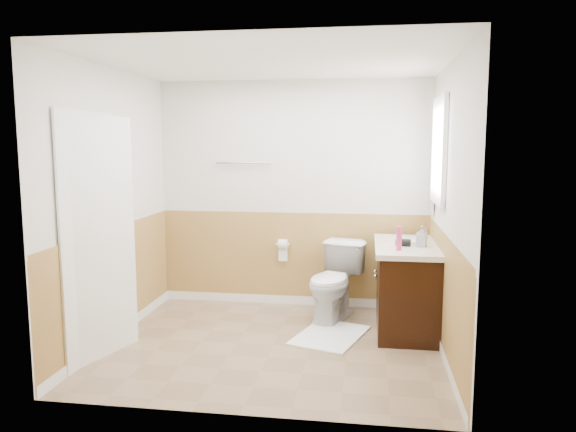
% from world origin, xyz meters
% --- Properties ---
extents(floor, '(3.00, 3.00, 0.00)m').
position_xyz_m(floor, '(0.00, 0.00, 0.00)').
color(floor, '#8C7051').
rests_on(floor, ground).
extents(ceiling, '(3.00, 3.00, 0.00)m').
position_xyz_m(ceiling, '(0.00, 0.00, 2.50)').
color(ceiling, white).
rests_on(ceiling, floor).
extents(wall_back, '(3.00, 0.00, 3.00)m').
position_xyz_m(wall_back, '(0.00, 1.30, 1.25)').
color(wall_back, silver).
rests_on(wall_back, floor).
extents(wall_front, '(3.00, 0.00, 3.00)m').
position_xyz_m(wall_front, '(0.00, -1.30, 1.25)').
color(wall_front, silver).
rests_on(wall_front, floor).
extents(wall_left, '(0.00, 3.00, 3.00)m').
position_xyz_m(wall_left, '(-1.50, 0.00, 1.25)').
color(wall_left, silver).
rests_on(wall_left, floor).
extents(wall_right, '(0.00, 3.00, 3.00)m').
position_xyz_m(wall_right, '(1.50, 0.00, 1.25)').
color(wall_right, silver).
rests_on(wall_right, floor).
extents(wainscot_back, '(3.00, 0.00, 3.00)m').
position_xyz_m(wainscot_back, '(0.00, 1.29, 0.50)').
color(wainscot_back, tan).
rests_on(wainscot_back, floor).
extents(wainscot_front, '(3.00, 0.00, 3.00)m').
position_xyz_m(wainscot_front, '(0.00, -1.29, 0.50)').
color(wainscot_front, tan).
rests_on(wainscot_front, floor).
extents(wainscot_left, '(0.00, 2.60, 2.60)m').
position_xyz_m(wainscot_left, '(-1.49, 0.00, 0.50)').
color(wainscot_left, tan).
rests_on(wainscot_left, floor).
extents(wainscot_right, '(0.00, 2.60, 2.60)m').
position_xyz_m(wainscot_right, '(1.49, 0.00, 0.50)').
color(wainscot_right, tan).
rests_on(wainscot_right, floor).
extents(toilet, '(0.66, 0.88, 0.79)m').
position_xyz_m(toilet, '(0.50, 0.82, 0.40)').
color(toilet, white).
rests_on(toilet, floor).
extents(bath_mat, '(0.77, 0.93, 0.02)m').
position_xyz_m(bath_mat, '(0.50, 0.29, 0.01)').
color(bath_mat, white).
rests_on(bath_mat, floor).
extents(vanity_cabinet, '(0.55, 1.10, 0.80)m').
position_xyz_m(vanity_cabinet, '(1.21, 0.61, 0.40)').
color(vanity_cabinet, black).
rests_on(vanity_cabinet, floor).
extents(vanity_knob_left, '(0.03, 0.03, 0.03)m').
position_xyz_m(vanity_knob_left, '(0.91, 0.51, 0.55)').
color(vanity_knob_left, '#BBBAC1').
rests_on(vanity_knob_left, vanity_cabinet).
extents(vanity_knob_right, '(0.03, 0.03, 0.03)m').
position_xyz_m(vanity_knob_right, '(0.91, 0.71, 0.55)').
color(vanity_knob_right, silver).
rests_on(vanity_knob_right, vanity_cabinet).
extents(countertop, '(0.60, 1.15, 0.05)m').
position_xyz_m(countertop, '(1.20, 0.61, 0.83)').
color(countertop, white).
rests_on(countertop, vanity_cabinet).
extents(sink_basin, '(0.36, 0.36, 0.02)m').
position_xyz_m(sink_basin, '(1.21, 0.76, 0.86)').
color(sink_basin, white).
rests_on(sink_basin, countertop).
extents(faucet, '(0.02, 0.02, 0.14)m').
position_xyz_m(faucet, '(1.39, 0.76, 0.92)').
color(faucet, '#B5B4BB').
rests_on(faucet, countertop).
extents(lotion_bottle, '(0.05, 0.05, 0.22)m').
position_xyz_m(lotion_bottle, '(1.11, 0.29, 0.96)').
color(lotion_bottle, '#D33670').
rests_on(lotion_bottle, countertop).
extents(soap_dispenser, '(0.11, 0.11, 0.20)m').
position_xyz_m(soap_dispenser, '(1.33, 0.50, 0.95)').
color(soap_dispenser, '#8B909D').
rests_on(soap_dispenser, countertop).
extents(hair_dryer_body, '(0.14, 0.07, 0.07)m').
position_xyz_m(hair_dryer_body, '(1.16, 0.50, 0.89)').
color(hair_dryer_body, black).
rests_on(hair_dryer_body, countertop).
extents(hair_dryer_handle, '(0.03, 0.03, 0.07)m').
position_xyz_m(hair_dryer_handle, '(1.13, 0.49, 0.86)').
color(hair_dryer_handle, black).
rests_on(hair_dryer_handle, countertop).
extents(mirror_panel, '(0.02, 0.35, 0.90)m').
position_xyz_m(mirror_panel, '(1.48, 1.10, 1.55)').
color(mirror_panel, silver).
rests_on(mirror_panel, wall_right).
extents(window_frame, '(0.04, 0.80, 1.00)m').
position_xyz_m(window_frame, '(1.47, 0.59, 1.75)').
color(window_frame, white).
rests_on(window_frame, wall_right).
extents(window_glass, '(0.01, 0.70, 0.90)m').
position_xyz_m(window_glass, '(1.49, 0.59, 1.75)').
color(window_glass, white).
rests_on(window_glass, wall_right).
extents(door, '(0.29, 0.78, 2.04)m').
position_xyz_m(door, '(-1.40, -0.45, 1.02)').
color(door, white).
rests_on(door, wall_left).
extents(door_frame, '(0.02, 0.92, 2.10)m').
position_xyz_m(door_frame, '(-1.48, -0.45, 1.03)').
color(door_frame, white).
rests_on(door_frame, wall_left).
extents(door_knob, '(0.06, 0.06, 0.06)m').
position_xyz_m(door_knob, '(-1.34, -0.12, 0.95)').
color(door_knob, silver).
rests_on(door_knob, door).
extents(towel_bar, '(0.62, 0.02, 0.02)m').
position_xyz_m(towel_bar, '(-0.55, 1.25, 1.60)').
color(towel_bar, silver).
rests_on(towel_bar, wall_back).
extents(tp_holder_bar, '(0.14, 0.02, 0.02)m').
position_xyz_m(tp_holder_bar, '(-0.10, 1.23, 0.70)').
color(tp_holder_bar, silver).
rests_on(tp_holder_bar, wall_back).
extents(tp_roll, '(0.10, 0.11, 0.11)m').
position_xyz_m(tp_roll, '(-0.10, 1.23, 0.70)').
color(tp_roll, white).
rests_on(tp_roll, tp_holder_bar).
extents(tp_sheet, '(0.10, 0.01, 0.16)m').
position_xyz_m(tp_sheet, '(-0.10, 1.23, 0.59)').
color(tp_sheet, white).
rests_on(tp_sheet, tp_roll).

